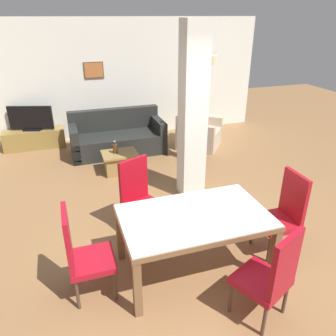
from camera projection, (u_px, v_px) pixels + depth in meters
ground_plane at (193, 267)px, 3.91m from camera, size 18.00×18.00×0.00m
back_wall at (113, 80)px, 7.62m from camera, size 7.20×0.09×2.70m
divider_pillar at (193, 115)px, 4.98m from camera, size 0.37×0.33×2.70m
dining_table at (194, 226)px, 3.65m from camera, size 1.64×1.00×0.74m
dining_chair_near_right at (271, 275)px, 3.04m from camera, size 0.61×0.61×1.05m
dining_chair_far_left at (139, 196)px, 4.36m from camera, size 0.61×0.61×1.05m
dining_chair_head_right at (284, 212)px, 4.01m from camera, size 0.46×0.46×1.05m
dining_chair_head_left at (82, 253)px, 3.33m from camera, size 0.46×0.46×1.05m
sofa at (117, 139)px, 7.09m from camera, size 1.97×0.89×0.88m
armchair at (198, 134)px, 7.42m from camera, size 1.23×1.24×0.78m
coffee_table at (120, 162)px, 6.20m from camera, size 0.65×0.51×0.39m
bottle at (115, 148)px, 6.08m from camera, size 0.08×0.08×0.24m
tv_stand at (35, 139)px, 7.32m from camera, size 1.30×0.40×0.42m
tv_screen at (31, 119)px, 7.12m from camera, size 0.92×0.32×0.54m
floor_lamp at (210, 68)px, 7.73m from camera, size 0.31×0.31×1.88m
standing_person at (191, 112)px, 6.41m from camera, size 0.26×0.40×1.73m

